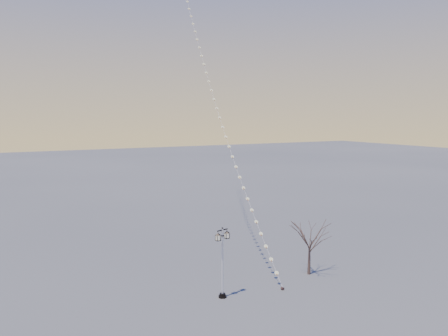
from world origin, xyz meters
TOP-DOWN VIEW (x-y plane):
  - ground at (0.00, 0.00)m, footprint 300.00×300.00m
  - street_lamp at (-2.81, 0.30)m, footprint 1.29×0.67m
  - bare_tree at (5.80, 1.09)m, footprint 2.62×2.62m
  - kite_train at (5.75, 18.46)m, footprint 8.40×38.77m

SIDE VIEW (x-z plane):
  - ground at x=0.00m, z-range 0.00..0.00m
  - street_lamp at x=-2.81m, z-range 0.28..5.48m
  - bare_tree at x=5.80m, z-range 0.84..5.18m
  - kite_train at x=5.75m, z-range -0.08..36.14m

